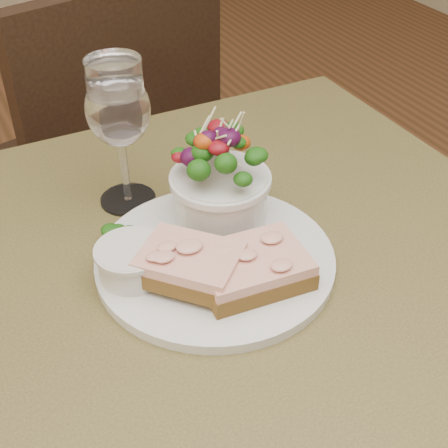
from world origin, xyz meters
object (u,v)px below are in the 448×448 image
cafe_table (224,351)px  salad_bowl (220,177)px  wine_glass (118,113)px  dinner_plate (215,259)px  chair_far (102,230)px  sandwich_back (190,264)px  sandwich_front (252,268)px  ramekin (132,260)px

cafe_table → salad_bowl: salad_bowl is taller
cafe_table → wine_glass: wine_glass is taller
salad_bowl → dinner_plate: bearing=-121.8°
chair_far → cafe_table: bearing=71.9°
chair_far → sandwich_back: (-0.08, -0.72, 0.49)m
cafe_table → sandwich_back: (-0.03, 0.02, 0.14)m
cafe_table → sandwich_front: sandwich_front is taller
cafe_table → sandwich_front: bearing=-24.9°
ramekin → wine_glass: (0.05, 0.15, 0.09)m
ramekin → dinner_plate: bearing=-7.5°
salad_bowl → sandwich_front: bearing=-99.4°
sandwich_back → ramekin: (-0.05, 0.04, -0.00)m
salad_bowl → wine_glass: wine_glass is taller
chair_far → dinner_plate: 0.84m
sandwich_front → salad_bowl: (0.02, 0.11, 0.04)m
dinner_plate → wine_glass: 0.20m
wine_glass → cafe_table: bearing=-79.7°
dinner_plate → wine_glass: bearing=105.7°
dinner_plate → ramekin: (-0.09, 0.01, 0.03)m
cafe_table → dinner_plate: dinner_plate is taller
sandwich_front → sandwich_back: (-0.06, 0.03, 0.01)m
sandwich_front → salad_bowl: salad_bowl is taller
sandwich_back → salad_bowl: size_ratio=1.00×
cafe_table → sandwich_back: bearing=155.3°
ramekin → salad_bowl: size_ratio=0.56×
chair_far → dinner_plate: size_ratio=3.38×
chair_far → sandwich_back: 0.88m
dinner_plate → salad_bowl: bearing=58.2°
cafe_table → dinner_plate: bearing=77.8°
cafe_table → wine_glass: (-0.04, 0.20, 0.22)m
chair_far → sandwich_front: 0.89m
ramekin → chair_far: bearing=79.0°
cafe_table → wine_glass: 0.30m
dinner_plate → sandwich_back: 0.06m
chair_far → sandwich_front: (-0.02, -0.75, 0.48)m
chair_far → salad_bowl: size_ratio=7.09×
sandwich_front → ramekin: bearing=154.1°
ramekin → sandwich_front: bearing=-30.3°
ramekin → wine_glass: wine_glass is taller
wine_glass → sandwich_back: bearing=-89.0°
chair_far → wine_glass: 0.80m
cafe_table → ramekin: (-0.08, 0.05, 0.13)m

